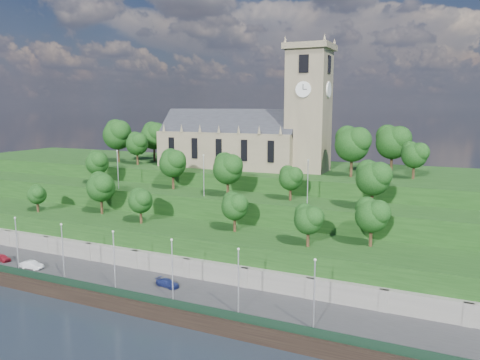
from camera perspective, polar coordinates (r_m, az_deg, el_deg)
The scene contains 17 objects.
ground at distance 70.96m, azimuth -14.90°, elevation -15.20°, with size 320.00×320.00×0.00m, color black.
promenade at distance 74.89m, azimuth -11.94°, elevation -12.93°, with size 160.00×12.00×2.00m, color #2D2D30.
quay_wall at distance 70.49m, azimuth -14.96°, elevation -14.40°, with size 160.00×0.50×2.20m, color black.
fence at distance 70.38m, azimuth -14.67°, elevation -13.10°, with size 160.00×0.10×1.20m, color black.
retaining_wall at distance 78.89m, azimuth -9.36°, elevation -10.54°, with size 160.00×2.10×5.00m.
embankment_lower at distance 83.21m, azimuth -7.04°, elevation -8.35°, with size 160.00×12.00×8.00m, color #163913.
embankment_upper at distance 91.83m, azimuth -3.45°, elevation -5.33°, with size 160.00×10.00×12.00m, color #163913.
hilltop at distance 110.00m, azimuth 1.70°, elevation -2.11°, with size 160.00×32.00×15.00m, color #163913.
church at distance 104.11m, azimuth 1.27°, elevation 5.60°, with size 38.60×12.35×27.60m.
trees_lower at distance 80.45m, azimuth -5.71°, elevation -2.44°, with size 68.37×8.91×8.22m.
trees_upper at distance 87.45m, azimuth -1.96°, elevation 1.53°, with size 63.34×8.54×8.29m.
trees_hilltop at distance 104.01m, azimuth -0.23°, elevation 5.07°, with size 74.66×15.94×10.52m.
lamp_posts_promenade at distance 71.43m, azimuth -15.10°, elevation -8.94°, with size 60.36×0.36×8.96m.
lamp_posts_upper at distance 87.18m, azimuth -4.44°, elevation 0.97°, with size 40.36×0.36×7.92m.
car_left at distance 92.32m, azimuth -27.01°, elevation -8.44°, with size 1.42×3.54×1.21m, color maroon.
car_middle at distance 86.11m, azimuth -24.05°, elevation -9.43°, with size 1.39×3.98×1.31m, color silver.
car_right at distance 72.36m, azimuth -8.84°, elevation -12.30°, with size 1.59×3.91×1.13m, color navy.
Camera 1 is at (42.06, -49.39, 28.78)m, focal length 35.00 mm.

